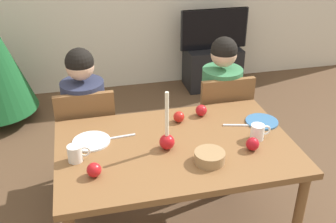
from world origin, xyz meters
The scene contains 19 objects.
dining_table centered at (0.00, 0.00, 0.67)m, with size 1.40×0.90×0.75m.
chair_left centered at (-0.50, 0.61, 0.51)m, with size 0.40×0.40×0.90m.
chair_right centered at (0.52, 0.61, 0.51)m, with size 0.40×0.40×0.90m.
person_left_child centered at (-0.50, 0.64, 0.57)m, with size 0.30×0.30×1.17m.
person_right_child centered at (0.52, 0.64, 0.57)m, with size 0.30×0.30×1.17m.
tv_stand centered at (1.04, 2.30, 0.24)m, with size 0.64×0.40×0.48m, color black.
tv centered at (1.04, 2.30, 0.71)m, with size 0.79×0.05×0.46m.
candle_centerpiece centered at (-0.06, -0.02, 0.82)m, with size 0.09×0.09×0.36m.
plate_left centered at (-0.48, 0.15, 0.76)m, with size 0.23×0.23×0.01m, color silver.
plate_right centered at (0.61, 0.13, 0.76)m, with size 0.21×0.21×0.01m, color teal.
mug_left centered at (-0.58, -0.03, 0.80)m, with size 0.13×0.08×0.10m.
mug_right centered at (0.50, -0.05, 0.80)m, with size 0.13×0.08×0.10m.
fork_left centered at (-0.31, 0.16, 0.75)m, with size 0.18×0.01×0.01m, color silver.
fork_right centered at (0.44, 0.13, 0.75)m, with size 0.18×0.01×0.01m, color silver.
bowl_walnuts centered at (0.14, -0.21, 0.78)m, with size 0.17×0.17×0.06m, color #99754C.
apple_near_candle centered at (0.25, 0.31, 0.79)m, with size 0.08×0.08×0.08m, color #B5171D.
apple_by_left_plate centered at (0.42, -0.15, 0.79)m, with size 0.08×0.08×0.08m, color #AC101A.
apple_by_right_mug centered at (-0.49, -0.19, 0.79)m, with size 0.08×0.08×0.08m, color red.
apple_far_edge centered at (0.09, 0.26, 0.79)m, with size 0.07×0.07×0.07m, color red.
Camera 1 is at (-0.50, -1.92, 2.05)m, focal length 42.73 mm.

